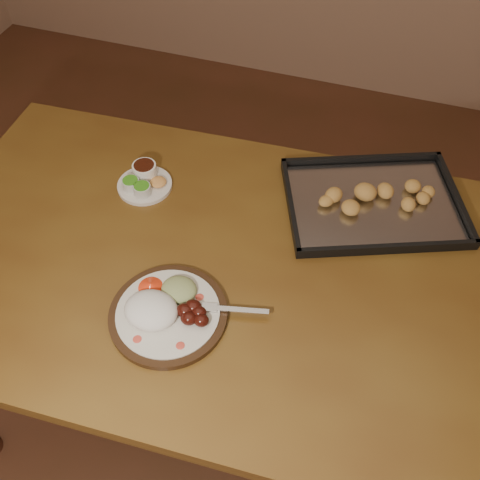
% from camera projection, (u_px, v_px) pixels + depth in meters
% --- Properties ---
extents(ground, '(4.00, 4.00, 0.00)m').
position_uv_depth(ground, '(183.00, 397.00, 1.85)').
color(ground, brown).
rests_on(ground, ground).
extents(dining_table, '(1.55, 0.98, 0.75)m').
position_uv_depth(dining_table, '(220.00, 284.00, 1.36)').
color(dining_table, brown).
rests_on(dining_table, ground).
extents(dinner_plate, '(0.34, 0.26, 0.06)m').
position_uv_depth(dinner_plate, '(165.00, 310.00, 1.17)').
color(dinner_plate, black).
rests_on(dinner_plate, dining_table).
extents(condiment_saucer, '(0.15, 0.15, 0.05)m').
position_uv_depth(condiment_saucer, '(144.00, 181.00, 1.43)').
color(condiment_saucer, silver).
rests_on(condiment_saucer, dining_table).
extents(baking_tray, '(0.54, 0.47, 0.05)m').
position_uv_depth(baking_tray, '(373.00, 202.00, 1.39)').
color(baking_tray, black).
rests_on(baking_tray, dining_table).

